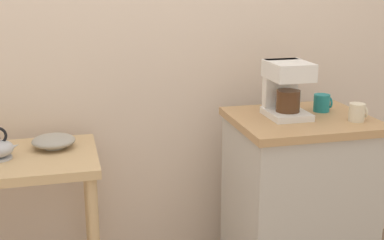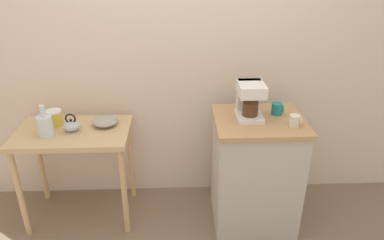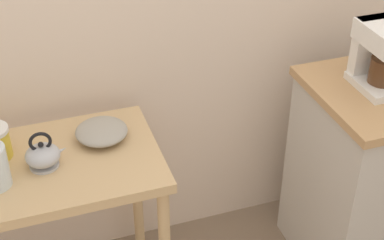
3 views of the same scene
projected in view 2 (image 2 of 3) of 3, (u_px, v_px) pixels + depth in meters
ground_plane at (176, 217)px, 2.95m from camera, size 8.00×8.00×0.00m
back_wall at (185, 33)px, 2.75m from camera, size 4.40×0.10×2.80m
wooden_table at (74, 144)px, 2.71m from camera, size 0.84×0.52×0.77m
kitchen_counter at (255, 172)px, 2.75m from camera, size 0.64×0.56×0.90m
bowl_stoneware at (105, 121)px, 2.72m from camera, size 0.19×0.19×0.06m
teakettle at (72, 126)px, 2.62m from camera, size 0.15×0.12×0.14m
glass_carafe_vase at (45, 125)px, 2.55m from camera, size 0.11×0.11×0.23m
canister_enamel at (54, 118)px, 2.71m from camera, size 0.12×0.12×0.12m
coffee_maker at (250, 98)px, 2.52m from camera, size 0.18×0.22×0.26m
mug_dark_teal at (277, 109)px, 2.61m from camera, size 0.08×0.08×0.08m
mug_small_cream at (295, 121)px, 2.43m from camera, size 0.08×0.07×0.08m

